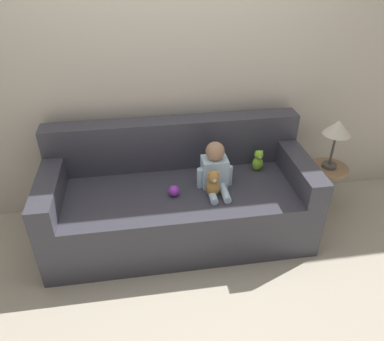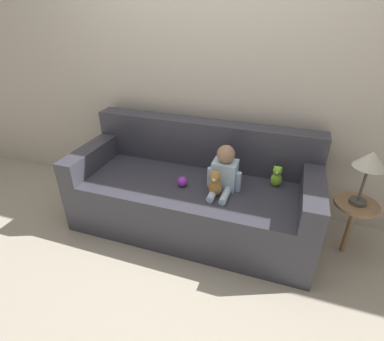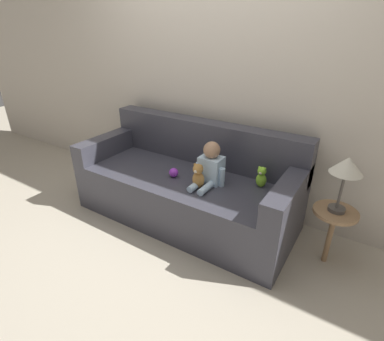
{
  "view_description": "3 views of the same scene",
  "coord_description": "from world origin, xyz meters",
  "px_view_note": "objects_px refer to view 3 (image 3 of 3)",
  "views": [
    {
      "loc": [
        -0.26,
        -2.34,
        2.13
      ],
      "look_at": [
        0.08,
        -0.12,
        0.69
      ],
      "focal_mm": 35.0,
      "sensor_mm": 36.0,
      "label": 1
    },
    {
      "loc": [
        0.7,
        -2.04,
        1.77
      ],
      "look_at": [
        -0.0,
        -0.0,
        0.57
      ],
      "focal_mm": 28.0,
      "sensor_mm": 36.0,
      "label": 2
    },
    {
      "loc": [
        1.38,
        -2.02,
        1.69
      ],
      "look_at": [
        0.11,
        -0.05,
        0.55
      ],
      "focal_mm": 28.0,
      "sensor_mm": 36.0,
      "label": 3
    }
  ],
  "objects_px": {
    "teddy_bear_brown": "(198,176)",
    "toy_ball": "(174,173)",
    "side_table": "(342,187)",
    "couch": "(188,186)",
    "plush_toy_side": "(261,177)",
    "person_baby": "(210,167)"
  },
  "relations": [
    {
      "from": "teddy_bear_brown",
      "to": "toy_ball",
      "type": "distance_m",
      "value": 0.3
    },
    {
      "from": "toy_ball",
      "to": "side_table",
      "type": "height_order",
      "value": "side_table"
    },
    {
      "from": "couch",
      "to": "plush_toy_side",
      "type": "height_order",
      "value": "couch"
    },
    {
      "from": "teddy_bear_brown",
      "to": "plush_toy_side",
      "type": "height_order",
      "value": "teddy_bear_brown"
    },
    {
      "from": "teddy_bear_brown",
      "to": "plush_toy_side",
      "type": "relative_size",
      "value": 1.19
    },
    {
      "from": "plush_toy_side",
      "to": "side_table",
      "type": "height_order",
      "value": "side_table"
    },
    {
      "from": "couch",
      "to": "plush_toy_side",
      "type": "relative_size",
      "value": 11.14
    },
    {
      "from": "plush_toy_side",
      "to": "toy_ball",
      "type": "relative_size",
      "value": 2.22
    },
    {
      "from": "plush_toy_side",
      "to": "toy_ball",
      "type": "xyz_separation_m",
      "value": [
        -0.72,
        -0.25,
        -0.05
      ]
    },
    {
      "from": "toy_ball",
      "to": "plush_toy_side",
      "type": "bearing_deg",
      "value": 18.96
    },
    {
      "from": "couch",
      "to": "person_baby",
      "type": "relative_size",
      "value": 5.57
    },
    {
      "from": "teddy_bear_brown",
      "to": "plush_toy_side",
      "type": "distance_m",
      "value": 0.53
    },
    {
      "from": "couch",
      "to": "person_baby",
      "type": "xyz_separation_m",
      "value": [
        0.27,
        -0.07,
        0.3
      ]
    },
    {
      "from": "plush_toy_side",
      "to": "toy_ball",
      "type": "distance_m",
      "value": 0.76
    },
    {
      "from": "couch",
      "to": "plush_toy_side",
      "type": "distance_m",
      "value": 0.72
    },
    {
      "from": "person_baby",
      "to": "toy_ball",
      "type": "xyz_separation_m",
      "value": [
        -0.32,
        -0.08,
        -0.11
      ]
    },
    {
      "from": "person_baby",
      "to": "plush_toy_side",
      "type": "xyz_separation_m",
      "value": [
        0.39,
        0.16,
        -0.06
      ]
    },
    {
      "from": "couch",
      "to": "side_table",
      "type": "xyz_separation_m",
      "value": [
        1.27,
        0.04,
        0.36
      ]
    },
    {
      "from": "person_baby",
      "to": "teddy_bear_brown",
      "type": "relative_size",
      "value": 1.69
    },
    {
      "from": "couch",
      "to": "side_table",
      "type": "bearing_deg",
      "value": 1.87
    },
    {
      "from": "couch",
      "to": "plush_toy_side",
      "type": "bearing_deg",
      "value": 8.33
    },
    {
      "from": "couch",
      "to": "person_baby",
      "type": "distance_m",
      "value": 0.41
    }
  ]
}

